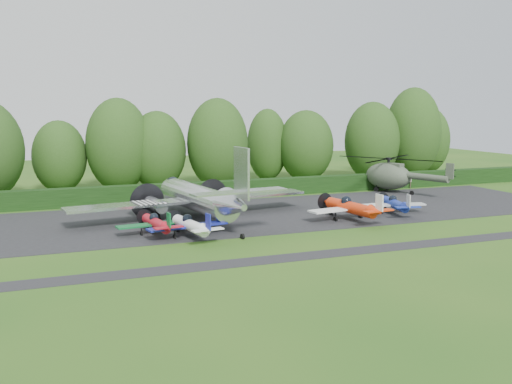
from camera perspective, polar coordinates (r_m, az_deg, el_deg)
name	(u,v)px	position (r m, az deg, el deg)	size (l,w,h in m)	color
ground	(290,237)	(46.59, 3.46, -4.48)	(160.00, 160.00, 0.00)	#234F16
apron	(248,215)	(55.65, -0.80, -2.33)	(70.00, 18.00, 0.01)	black
taxiway_verge	(325,254)	(41.36, 6.90, -6.20)	(70.00, 2.00, 0.00)	black
hedgerow	(215,198)	(65.93, -4.09, -0.65)	(90.00, 1.60, 2.00)	black
transport_plane	(198,198)	(53.00, -5.81, -0.60)	(23.70, 18.17, 7.59)	silver
light_plane_red	(156,223)	(47.60, -9.96, -3.08)	(6.28, 6.61, 2.41)	#A30F1D
light_plane_white	(190,225)	(46.07, -6.60, -3.30)	(6.72, 7.06, 2.58)	white
light_plane_orange	(350,207)	(53.46, 9.43, -1.51)	(7.94, 8.34, 3.05)	red
light_plane_blue	(395,204)	(57.59, 13.69, -1.16)	(6.47, 6.81, 2.49)	#192C99
helicopter	(389,174)	(72.38, 13.11, 1.81)	(13.28, 15.55, 4.28)	#3B4636
sign_board	(399,179)	(76.01, 14.12, 1.28)	(3.29, 0.12, 1.85)	#3F3326
tree_0	(218,144)	(73.49, -3.87, 4.85)	(7.82, 7.82, 11.62)	black
tree_1	(118,145)	(72.79, -13.60, 4.59)	(7.94, 7.94, 11.61)	black
tree_2	(413,133)	(87.91, 15.41, 5.72)	(8.21, 8.21, 13.34)	black
tree_4	(60,157)	(73.91, -19.05, 3.36)	(6.50, 6.50, 8.88)	black
tree_5	(157,151)	(73.30, -9.84, 4.10)	(7.23, 7.23, 10.00)	black
tree_6	(372,141)	(83.58, 11.53, 5.00)	(7.83, 7.83, 11.23)	black
tree_7	(267,145)	(81.55, 1.14, 4.73)	(5.80, 5.80, 10.24)	black
tree_9	(306,146)	(81.06, 5.01, 4.62)	(7.76, 7.76, 10.05)	black
tree_10	(427,140)	(94.21, 16.72, 4.96)	(7.10, 7.10, 10.49)	black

